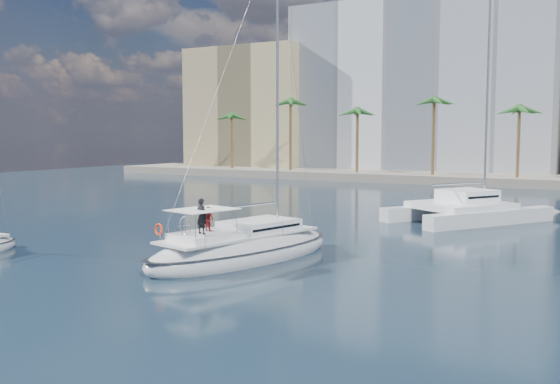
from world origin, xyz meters
The scene contains 9 objects.
ground centered at (0.00, 0.00, 0.00)m, with size 160.00×160.00×0.00m, color black.
quay centered at (0.00, 61.00, 0.60)m, with size 120.00×14.00×1.20m, color gray.
building_modern centered at (-12.00, 73.00, 14.00)m, with size 42.00×16.00×28.00m, color silver.
building_tan_left centered at (-42.00, 69.00, 11.00)m, with size 22.00×14.00×22.00m, color tan.
palm_left centered at (-34.00, 57.00, 10.28)m, with size 3.60×3.60×12.30m.
palm_centre centered at (0.00, 57.00, 10.28)m, with size 3.60×3.60×12.30m.
main_sloop centered at (-0.67, -0.21, 0.56)m, with size 7.15×13.49×19.11m.
catamaran centered at (6.47, 20.95, 1.16)m, with size 11.87×13.75×17.99m.
seagull centered at (-3.03, 7.31, 1.11)m, with size 1.00×0.43×0.18m.
Camera 1 is at (17.29, -28.44, 6.82)m, focal length 40.00 mm.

